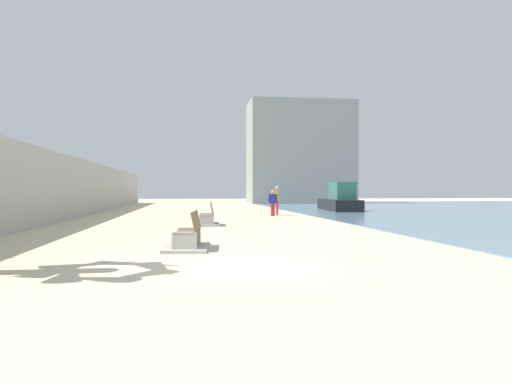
# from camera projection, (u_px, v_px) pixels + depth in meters

# --- Properties ---
(ground_plane) EXTENTS (120.00, 120.00, 0.00)m
(ground_plane) POSITION_uv_depth(u_px,v_px,m) (208.00, 217.00, 27.38)
(ground_plane) COLOR beige
(seawall) EXTENTS (0.80, 64.00, 3.30)m
(seawall) POSITION_uv_depth(u_px,v_px,m) (69.00, 188.00, 26.35)
(seawall) COLOR #ADAAA3
(seawall) RESTS_ON ground
(bench_near) EXTENTS (1.28, 2.19, 0.98)m
(bench_near) POSITION_uv_depth(u_px,v_px,m) (188.00, 240.00, 12.59)
(bench_near) COLOR #ADAAA3
(bench_near) RESTS_ON ground
(bench_far) EXTENTS (1.17, 2.14, 0.98)m
(bench_far) POSITION_uv_depth(u_px,v_px,m) (207.00, 220.00, 21.07)
(bench_far) COLOR #ADAAA3
(bench_far) RESTS_ON ground
(person_walking) EXTENTS (0.53, 0.22, 1.52)m
(person_walking) POSITION_uv_depth(u_px,v_px,m) (273.00, 201.00, 28.57)
(person_walking) COLOR #B22D33
(person_walking) RESTS_ON ground
(person_standing) EXTENTS (0.27, 0.51, 1.77)m
(person_standing) POSITION_uv_depth(u_px,v_px,m) (277.00, 198.00, 29.53)
(person_standing) COLOR #B22D33
(person_standing) RESTS_ON ground
(boat_distant) EXTENTS (2.63, 7.38, 2.06)m
(boat_distant) POSITION_uv_depth(u_px,v_px,m) (340.00, 200.00, 35.91)
(boat_distant) COLOR black
(boat_distant) RESTS_ON water_bay
(harbor_building) EXTENTS (12.00, 6.00, 11.75)m
(harbor_building) POSITION_uv_depth(u_px,v_px,m) (300.00, 153.00, 56.71)
(harbor_building) COLOR #9E9E99
(harbor_building) RESTS_ON ground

